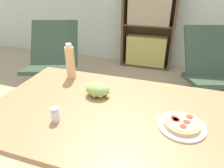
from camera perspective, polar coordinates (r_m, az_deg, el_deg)
dining_table at (r=1.15m, az=0.06°, el=-11.30°), size 1.37×0.83×0.74m
pizza_on_plate at (r=1.04m, az=19.26°, el=-10.83°), size 0.23×0.23×0.04m
grape_bunch at (r=1.21m, az=-4.19°, el=-1.56°), size 0.15×0.12×0.09m
drink_bottle at (r=1.44m, az=-11.81°, el=6.20°), size 0.06×0.06×0.25m
salt_shaker at (r=1.05m, az=-15.93°, el=-8.36°), size 0.04×0.04×0.08m
lounge_chair_near at (r=2.80m, az=-16.15°, el=3.85°), size 0.81×0.92×0.88m
lounge_chair_far at (r=2.68m, az=26.34°, el=0.75°), size 0.79×0.91×0.88m
bookshelf at (r=3.44m, az=10.27°, el=15.27°), size 0.85×0.29×1.42m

